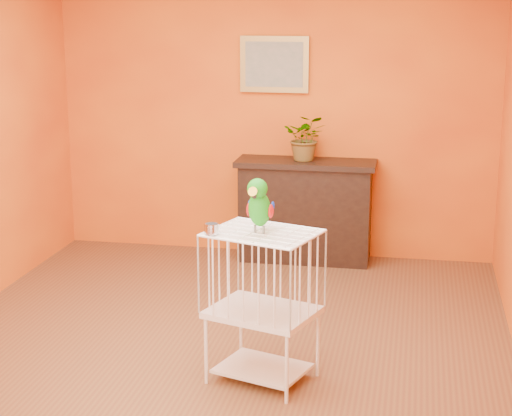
# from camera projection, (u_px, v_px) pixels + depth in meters

# --- Properties ---
(ground) EXTENTS (4.50, 4.50, 0.00)m
(ground) POSITION_uv_depth(u_px,v_px,m) (220.00, 343.00, 5.93)
(ground) COLOR brown
(ground) RESTS_ON ground
(room_shell) EXTENTS (4.50, 4.50, 4.50)m
(room_shell) POSITION_uv_depth(u_px,v_px,m) (217.00, 116.00, 5.55)
(room_shell) COLOR orange
(room_shell) RESTS_ON ground
(console_cabinet) EXTENTS (1.24, 0.45, 0.92)m
(console_cabinet) POSITION_uv_depth(u_px,v_px,m) (305.00, 211.00, 7.70)
(console_cabinet) COLOR black
(console_cabinet) RESTS_ON ground
(potted_plant) EXTENTS (0.37, 0.41, 0.32)m
(potted_plant) POSITION_uv_depth(u_px,v_px,m) (305.00, 143.00, 7.52)
(potted_plant) COLOR #26722D
(potted_plant) RESTS_ON console_cabinet
(framed_picture) EXTENTS (0.62, 0.04, 0.50)m
(framed_picture) POSITION_uv_depth(u_px,v_px,m) (274.00, 64.00, 7.63)
(framed_picture) COLOR olive
(framed_picture) RESTS_ON room_shell
(birdcage) EXTENTS (0.74, 0.65, 0.96)m
(birdcage) POSITION_uv_depth(u_px,v_px,m) (263.00, 305.00, 5.25)
(birdcage) COLOR white
(birdcage) RESTS_ON ground
(feed_cup) EXTENTS (0.09, 0.09, 0.06)m
(feed_cup) POSITION_uv_depth(u_px,v_px,m) (212.00, 229.00, 5.08)
(feed_cup) COLOR silver
(feed_cup) RESTS_ON birdcage
(parrot) EXTENTS (0.17, 0.31, 0.34)m
(parrot) POSITION_uv_depth(u_px,v_px,m) (259.00, 205.00, 5.07)
(parrot) COLOR #59544C
(parrot) RESTS_ON birdcage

